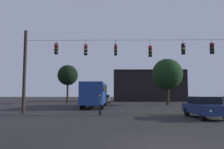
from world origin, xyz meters
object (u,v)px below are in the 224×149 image
at_px(car_near_right, 204,107).
at_px(tree_behind_building, 167,74).
at_px(city_bus, 95,93).
at_px(pedestrian_crossing_left, 100,103).
at_px(car_far_left, 105,99).
at_px(tree_left_silhouette, 68,75).
at_px(pedestrian_crossing_center, 196,104).

bearing_deg(car_near_right, tree_behind_building, 84.58).
xyz_separation_m(city_bus, pedestrian_crossing_left, (1.33, -10.42, -0.90)).
bearing_deg(city_bus, tree_behind_building, 27.65).
relative_size(car_near_right, car_far_left, 1.01).
xyz_separation_m(car_near_right, car_far_left, (-8.24, 25.11, 0.00)).
xyz_separation_m(tree_left_silhouette, tree_behind_building, (16.86, -6.56, -0.37)).
relative_size(car_near_right, pedestrian_crossing_center, 2.80).
distance_m(tree_left_silhouette, tree_behind_building, 18.10).
bearing_deg(tree_left_silhouette, pedestrian_crossing_left, -71.45).
distance_m(city_bus, pedestrian_crossing_left, 10.54).
xyz_separation_m(car_near_right, pedestrian_crossing_center, (0.49, 3.03, 0.08)).
xyz_separation_m(car_near_right, tree_left_silhouette, (-15.16, 24.52, 4.32)).
bearing_deg(car_far_left, city_bus, -93.07).
height_order(pedestrian_crossing_left, pedestrian_crossing_center, pedestrian_crossing_left).
xyz_separation_m(city_bus, car_near_right, (8.92, -12.39, -1.07)).
bearing_deg(tree_behind_building, city_bus, -152.35).
xyz_separation_m(pedestrian_crossing_left, tree_behind_building, (9.30, 15.98, 3.79)).
xyz_separation_m(car_near_right, pedestrian_crossing_left, (-7.59, 1.97, 0.17)).
relative_size(car_far_left, pedestrian_crossing_center, 2.78).
relative_size(tree_left_silhouette, tree_behind_building, 0.99).
height_order(city_bus, tree_behind_building, tree_behind_building).
xyz_separation_m(city_bus, tree_left_silhouette, (-6.24, 12.13, 3.25)).
height_order(pedestrian_crossing_left, tree_behind_building, tree_behind_building).
height_order(pedestrian_crossing_center, tree_behind_building, tree_behind_building).
height_order(city_bus, car_near_right, city_bus).
relative_size(city_bus, car_near_right, 2.51).
xyz_separation_m(car_far_left, tree_left_silhouette, (-6.92, -0.59, 4.32)).
bearing_deg(tree_left_silhouette, city_bus, -62.79).
height_order(city_bus, pedestrian_crossing_center, city_bus).
xyz_separation_m(car_far_left, pedestrian_crossing_left, (0.65, -23.13, 0.17)).
distance_m(city_bus, pedestrian_crossing_center, 13.31).
bearing_deg(tree_behind_building, pedestrian_crossing_center, -94.66).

